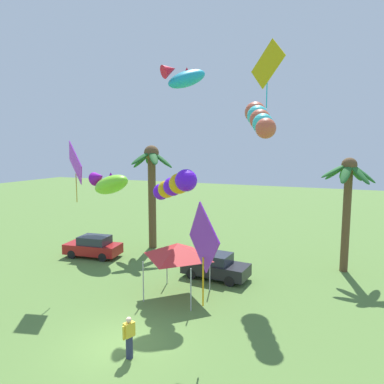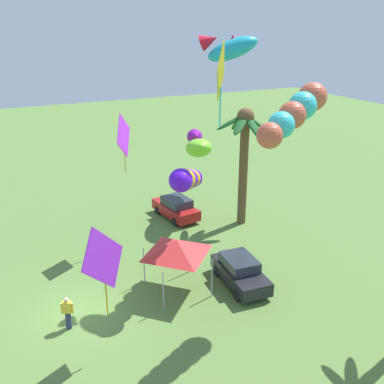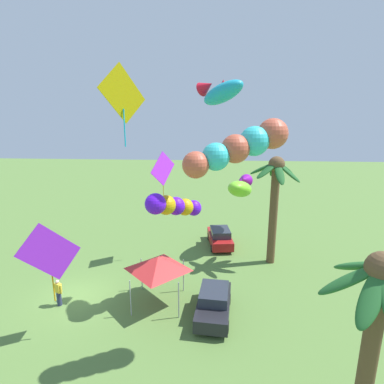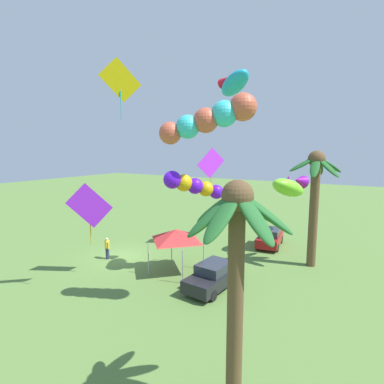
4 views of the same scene
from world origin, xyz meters
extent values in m
plane|color=#567A38|center=(0.00, 0.00, 0.00)|extent=(120.00, 120.00, 0.00)
cylinder|color=brown|center=(-5.52, 12.46, 3.67)|extent=(0.59, 0.59, 7.33)
ellipsoid|color=#1E5623|center=(-4.69, 12.51, 6.86)|extent=(1.84, 0.70, 1.44)
ellipsoid|color=#1E5623|center=(-5.14, 13.19, 6.86)|extent=(1.35, 1.87, 1.44)
ellipsoid|color=#1E5623|center=(-6.07, 13.16, 6.96)|extent=(1.64, 1.86, 1.26)
ellipsoid|color=#1E5623|center=(-6.32, 12.48, 6.83)|extent=(1.78, 0.63, 1.50)
ellipsoid|color=#1E5623|center=(-5.86, 11.61, 6.99)|extent=(1.27, 2.02, 1.19)
ellipsoid|color=#1E5623|center=(-4.95, 11.74, 7.01)|extent=(1.67, 1.90, 1.17)
sphere|color=brown|center=(-5.52, 12.46, 7.33)|extent=(1.12, 1.12, 1.12)
cube|color=black|center=(1.11, 8.25, 0.60)|extent=(4.03, 2.03, 0.70)
cube|color=#282D38|center=(0.96, 8.27, 1.23)|extent=(2.15, 1.67, 0.56)
cylinder|color=black|center=(2.38, 8.93, 0.30)|extent=(0.61, 0.23, 0.60)
cylinder|color=black|center=(2.24, 7.37, 0.30)|extent=(0.61, 0.23, 0.60)
cylinder|color=black|center=(-0.03, 9.14, 0.30)|extent=(0.61, 0.23, 0.60)
cylinder|color=black|center=(-0.16, 7.58, 0.30)|extent=(0.61, 0.23, 0.60)
cube|color=#A51919|center=(-8.28, 8.75, 0.60)|extent=(4.08, 2.18, 0.70)
cube|color=#282D38|center=(-8.13, 8.77, 1.23)|extent=(2.20, 1.74, 0.56)
cylinder|color=black|center=(-9.38, 7.82, 0.30)|extent=(0.62, 0.26, 0.60)
cylinder|color=black|center=(-9.58, 9.37, 0.30)|extent=(0.62, 0.26, 0.60)
cylinder|color=black|center=(-6.98, 8.13, 0.30)|extent=(0.62, 0.26, 0.60)
cylinder|color=black|center=(-7.18, 9.68, 0.30)|extent=(0.62, 0.26, 0.60)
cylinder|color=#2D3351|center=(0.81, -0.55, 0.42)|extent=(0.26, 0.26, 0.84)
cube|color=yellow|center=(0.81, -0.55, 1.11)|extent=(0.36, 0.44, 0.54)
sphere|color=beige|center=(0.81, -0.55, 1.48)|extent=(0.21, 0.21, 0.21)
cylinder|color=yellow|center=(0.72, -0.77, 1.06)|extent=(0.09, 0.09, 0.52)
cylinder|color=yellow|center=(0.90, -0.34, 1.06)|extent=(0.09, 0.09, 0.52)
cylinder|color=#9E9EA3|center=(-1.18, 3.79, 1.05)|extent=(0.06, 0.06, 2.10)
cylinder|color=#9E9EA3|center=(1.42, 3.79, 1.05)|extent=(0.06, 0.06, 2.10)
cylinder|color=#9E9EA3|center=(-1.18, 6.39, 1.05)|extent=(0.06, 0.06, 2.10)
cylinder|color=#9E9EA3|center=(1.42, 6.39, 1.05)|extent=(0.06, 0.06, 2.10)
pyramid|color=red|center=(0.12, 5.09, 2.48)|extent=(2.86, 2.86, 0.75)
ellipsoid|color=#7ADC2B|center=(-7.63, 10.20, 5.05)|extent=(4.00, 2.81, 2.17)
cone|color=purple|center=(-9.09, 10.71, 5.48)|extent=(1.64, 1.47, 1.36)
cone|color=purple|center=(-7.63, 10.20, 5.61)|extent=(0.87, 0.87, 0.70)
ellipsoid|color=#1CA2C1|center=(-0.87, 8.54, 11.71)|extent=(2.61, 2.82, 1.69)
cone|color=red|center=(-1.56, 7.68, 12.09)|extent=(1.24, 1.28, 1.01)
cone|color=red|center=(-0.87, 8.54, 12.11)|extent=(0.69, 0.69, 0.51)
sphere|color=#5711EB|center=(0.59, 5.13, 6.10)|extent=(1.12, 1.12, 1.12)
sphere|color=gold|center=(-0.01, 5.59, 5.88)|extent=(1.08, 1.08, 1.08)
sphere|color=#5711EB|center=(-0.61, 6.05, 5.65)|extent=(1.03, 1.03, 1.03)
sphere|color=gold|center=(-1.21, 6.51, 5.43)|extent=(0.99, 0.99, 0.99)
sphere|color=#5711EB|center=(-1.81, 6.97, 5.20)|extent=(0.94, 0.94, 0.94)
cube|color=#BFA80A|center=(4.55, 4.86, 11.30)|extent=(1.71, 1.23, 2.07)
cylinder|color=#0EADD8|center=(4.55, 4.86, 10.11)|extent=(0.04, 0.04, 1.35)
sphere|color=#C8543B|center=(2.75, 10.52, 9.83)|extent=(1.26, 1.26, 1.26)
sphere|color=#33C6CC|center=(3.07, 9.74, 9.55)|extent=(1.21, 1.21, 1.21)
sphere|color=#C8543B|center=(3.39, 8.97, 9.27)|extent=(1.16, 1.16, 1.16)
sphere|color=#33C6CC|center=(3.71, 8.20, 8.99)|extent=(1.11, 1.11, 1.11)
sphere|color=#C8543B|center=(4.03, 7.43, 8.71)|extent=(1.06, 1.06, 1.06)
cube|color=purple|center=(3.25, 0.66, 4.49)|extent=(1.97, 2.11, 2.80)
cylinder|color=orange|center=(3.25, 0.66, 2.87)|extent=(0.06, 0.06, 1.85)
cube|color=#B12BE7|center=(-5.79, 4.49, 6.90)|extent=(2.06, 1.43, 2.42)
cylinder|color=gold|center=(-5.79, 4.49, 5.50)|extent=(0.05, 0.05, 1.60)
camera|label=1|loc=(7.68, -10.83, 7.75)|focal=32.91mm
camera|label=2|loc=(18.05, -2.82, 12.81)|focal=41.49mm
camera|label=3|loc=(15.65, 8.11, 10.50)|focal=28.50mm
camera|label=4|loc=(15.86, 15.74, 7.95)|focal=28.30mm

